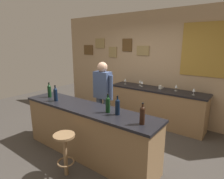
{
  "coord_description": "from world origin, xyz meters",
  "views": [
    {
      "loc": [
        2.22,
        -2.61,
        1.99
      ],
      "look_at": [
        -0.08,
        0.45,
        1.05
      ],
      "focal_mm": 30.25,
      "sensor_mm": 36.0,
      "label": 1
    }
  ],
  "objects_px": {
    "wine_bottle_e": "(142,115)",
    "wine_glass_e": "(194,90)",
    "wine_bottle_a": "(49,91)",
    "wine_glass_b": "(140,81)",
    "wine_glass_c": "(142,82)",
    "wine_bottle_d": "(117,106)",
    "coffee_mug": "(160,87)",
    "bar_stool": "(65,148)",
    "wine_bottle_c": "(108,104)",
    "wine_glass_d": "(176,86)",
    "wine_bottle_b": "(56,94)",
    "wine_glass_a": "(125,80)",
    "bartender": "(103,94)"
  },
  "relations": [
    {
      "from": "wine_bottle_b",
      "to": "wine_glass_d",
      "type": "bearing_deg",
      "value": 55.25
    },
    {
      "from": "wine_bottle_a",
      "to": "wine_glass_a",
      "type": "height_order",
      "value": "wine_bottle_a"
    },
    {
      "from": "bartender",
      "to": "wine_glass_c",
      "type": "relative_size",
      "value": 10.45
    },
    {
      "from": "wine_bottle_a",
      "to": "wine_glass_b",
      "type": "distance_m",
      "value": 2.33
    },
    {
      "from": "wine_bottle_c",
      "to": "wine_glass_c",
      "type": "xyz_separation_m",
      "value": [
        -0.48,
        2.05,
        -0.05
      ]
    },
    {
      "from": "wine_bottle_b",
      "to": "wine_glass_e",
      "type": "xyz_separation_m",
      "value": [
        1.97,
        2.1,
        -0.05
      ]
    },
    {
      "from": "wine_bottle_d",
      "to": "wine_bottle_e",
      "type": "distance_m",
      "value": 0.48
    },
    {
      "from": "wine_glass_a",
      "to": "wine_bottle_e",
      "type": "bearing_deg",
      "value": -52.14
    },
    {
      "from": "bartender",
      "to": "wine_glass_e",
      "type": "height_order",
      "value": "bartender"
    },
    {
      "from": "wine_glass_a",
      "to": "wine_glass_c",
      "type": "xyz_separation_m",
      "value": [
        0.51,
        0.0,
        0.0
      ]
    },
    {
      "from": "wine_glass_c",
      "to": "wine_glass_d",
      "type": "distance_m",
      "value": 0.86
    },
    {
      "from": "wine_bottle_e",
      "to": "wine_glass_a",
      "type": "xyz_separation_m",
      "value": [
        -1.65,
        2.12,
        -0.05
      ]
    },
    {
      "from": "wine_bottle_b",
      "to": "wine_bottle_c",
      "type": "bearing_deg",
      "value": 5.49
    },
    {
      "from": "wine_bottle_d",
      "to": "wine_glass_b",
      "type": "distance_m",
      "value": 2.24
    },
    {
      "from": "wine_bottle_a",
      "to": "wine_bottle_b",
      "type": "xyz_separation_m",
      "value": [
        0.32,
        -0.09,
        0.0
      ]
    },
    {
      "from": "bar_stool",
      "to": "wine_bottle_c",
      "type": "xyz_separation_m",
      "value": [
        0.34,
        0.62,
        0.6
      ]
    },
    {
      "from": "wine_bottle_c",
      "to": "wine_glass_e",
      "type": "bearing_deg",
      "value": 67.97
    },
    {
      "from": "wine_bottle_a",
      "to": "wine_glass_e",
      "type": "distance_m",
      "value": 3.05
    },
    {
      "from": "bartender",
      "to": "wine_glass_e",
      "type": "distance_m",
      "value": 1.97
    },
    {
      "from": "bar_stool",
      "to": "wine_bottle_e",
      "type": "relative_size",
      "value": 2.22
    },
    {
      "from": "wine_bottle_a",
      "to": "wine_bottle_e",
      "type": "xyz_separation_m",
      "value": [
        2.14,
        -0.06,
        0.0
      ]
    },
    {
      "from": "wine_bottle_d",
      "to": "wine_glass_d",
      "type": "bearing_deg",
      "value": 84.66
    },
    {
      "from": "coffee_mug",
      "to": "wine_glass_d",
      "type": "bearing_deg",
      "value": 5.93
    },
    {
      "from": "bar_stool",
      "to": "wine_bottle_b",
      "type": "height_order",
      "value": "wine_bottle_b"
    },
    {
      "from": "wine_glass_c",
      "to": "wine_bottle_d",
      "type": "bearing_deg",
      "value": -71.95
    },
    {
      "from": "bartender",
      "to": "wine_glass_a",
      "type": "bearing_deg",
      "value": 101.9
    },
    {
      "from": "wine_glass_c",
      "to": "coffee_mug",
      "type": "bearing_deg",
      "value": 3.56
    },
    {
      "from": "bar_stool",
      "to": "coffee_mug",
      "type": "height_order",
      "value": "coffee_mug"
    },
    {
      "from": "wine_bottle_a",
      "to": "wine_bottle_d",
      "type": "xyz_separation_m",
      "value": [
        1.67,
        0.03,
        0.0
      ]
    },
    {
      "from": "bartender",
      "to": "wine_glass_c",
      "type": "height_order",
      "value": "bartender"
    },
    {
      "from": "wine_glass_e",
      "to": "wine_glass_b",
      "type": "bearing_deg",
      "value": 174.29
    },
    {
      "from": "bar_stool",
      "to": "wine_bottle_a",
      "type": "xyz_separation_m",
      "value": [
        -1.15,
        0.6,
        0.6
      ]
    },
    {
      "from": "wine_bottle_b",
      "to": "wine_bottle_e",
      "type": "relative_size",
      "value": 1.0
    },
    {
      "from": "wine_bottle_e",
      "to": "wine_glass_e",
      "type": "distance_m",
      "value": 2.07
    },
    {
      "from": "wine_bottle_d",
      "to": "wine_glass_d",
      "type": "xyz_separation_m",
      "value": [
        0.2,
        2.11,
        -0.05
      ]
    },
    {
      "from": "wine_bottle_a",
      "to": "wine_bottle_e",
      "type": "height_order",
      "value": "same"
    },
    {
      "from": "wine_bottle_b",
      "to": "coffee_mug",
      "type": "bearing_deg",
      "value": 61.83
    },
    {
      "from": "coffee_mug",
      "to": "bar_stool",
      "type": "bearing_deg",
      "value": -97.28
    },
    {
      "from": "wine_bottle_d",
      "to": "wine_bottle_e",
      "type": "xyz_separation_m",
      "value": [
        0.47,
        -0.09,
        0.0
      ]
    },
    {
      "from": "bartender",
      "to": "wine_glass_b",
      "type": "relative_size",
      "value": 10.45
    },
    {
      "from": "wine_bottle_d",
      "to": "wine_glass_b",
      "type": "bearing_deg",
      "value": 109.81
    },
    {
      "from": "wine_glass_a",
      "to": "bar_stool",
      "type": "bearing_deg",
      "value": -76.14
    },
    {
      "from": "wine_bottle_a",
      "to": "wine_glass_d",
      "type": "bearing_deg",
      "value": 48.86
    },
    {
      "from": "wine_glass_d",
      "to": "wine_glass_e",
      "type": "bearing_deg",
      "value": -17.37
    },
    {
      "from": "wine_bottle_c",
      "to": "wine_glass_a",
      "type": "bearing_deg",
      "value": 116.03
    },
    {
      "from": "bar_stool",
      "to": "wine_bottle_d",
      "type": "distance_m",
      "value": 1.01
    },
    {
      "from": "wine_bottle_e",
      "to": "wine_glass_d",
      "type": "distance_m",
      "value": 2.21
    },
    {
      "from": "wine_bottle_a",
      "to": "wine_glass_d",
      "type": "xyz_separation_m",
      "value": [
        1.87,
        2.14,
        -0.05
      ]
    },
    {
      "from": "wine_glass_b",
      "to": "wine_glass_e",
      "type": "distance_m",
      "value": 1.39
    },
    {
      "from": "bar_stool",
      "to": "wine_bottle_a",
      "type": "bearing_deg",
      "value": 152.62
    }
  ]
}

